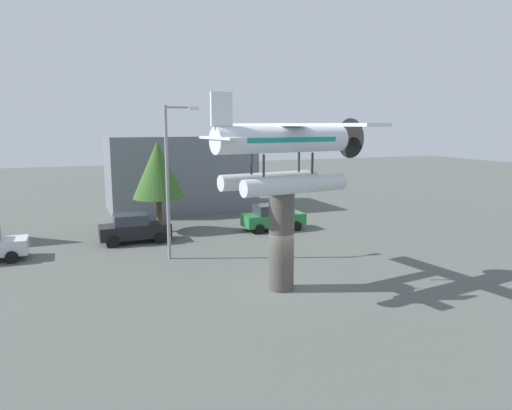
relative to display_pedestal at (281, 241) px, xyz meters
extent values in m
plane|color=#515651|center=(0.00, 0.00, -2.18)|extent=(140.00, 140.00, 0.00)
cylinder|color=#4C4742|center=(0.00, 0.00, 0.00)|extent=(1.10, 1.10, 4.36)
cylinder|color=silver|center=(0.14, -0.99, 2.53)|extent=(4.85, 1.39, 0.70)
cylinder|color=#333338|center=(1.26, -0.32, 3.33)|extent=(0.11, 0.11, 0.90)
cylinder|color=#333338|center=(-1.12, -0.67, 3.33)|extent=(0.11, 0.11, 0.90)
cylinder|color=silver|center=(-0.14, 0.99, 2.53)|extent=(4.85, 1.39, 0.70)
cylinder|color=#333338|center=(1.12, 0.67, 3.33)|extent=(0.11, 0.11, 0.90)
cylinder|color=#333338|center=(-1.26, 0.32, 3.33)|extent=(0.11, 0.11, 0.90)
cylinder|color=silver|center=(0.00, 0.00, 4.33)|extent=(6.29, 1.99, 1.10)
cube|color=teal|center=(0.20, 0.03, 4.33)|extent=(4.46, 1.76, 0.20)
cone|color=#262628|center=(3.22, 0.47, 4.33)|extent=(0.82, 0.97, 0.88)
cylinder|color=black|center=(3.61, 0.53, 4.33)|extent=(0.30, 1.79, 1.80)
cube|color=silver|center=(0.40, 0.06, 4.94)|extent=(2.59, 10.45, 0.12)
cube|color=silver|center=(-2.77, -0.41, 4.43)|extent=(1.10, 2.87, 0.10)
cube|color=silver|center=(-2.77, -0.41, 5.53)|extent=(0.91, 0.25, 1.30)
cylinder|color=black|center=(-11.39, 8.72, -1.86)|extent=(0.64, 0.22, 0.64)
cylinder|color=black|center=(-11.39, 10.52, -1.86)|extent=(0.64, 0.22, 0.64)
cube|color=black|center=(-4.79, 10.98, -1.46)|extent=(4.20, 1.70, 0.80)
cube|color=#2D333D|center=(-5.04, 10.98, -0.74)|extent=(2.00, 1.56, 0.64)
cylinder|color=black|center=(-3.44, 10.08, -1.86)|extent=(0.64, 0.22, 0.64)
cylinder|color=black|center=(-3.44, 11.88, -1.86)|extent=(0.64, 0.22, 0.64)
cylinder|color=black|center=(-6.14, 10.08, -1.86)|extent=(0.64, 0.22, 0.64)
cylinder|color=black|center=(-6.14, 11.88, -1.86)|extent=(0.64, 0.22, 0.64)
cube|color=#237A38|center=(4.48, 11.11, -1.46)|extent=(4.20, 1.70, 0.80)
cube|color=#2D333D|center=(4.23, 11.11, -0.74)|extent=(2.00, 1.56, 0.64)
cylinder|color=black|center=(5.83, 10.21, -1.86)|extent=(0.64, 0.22, 0.64)
cylinder|color=black|center=(5.83, 12.01, -1.86)|extent=(0.64, 0.22, 0.64)
cylinder|color=black|center=(3.13, 10.21, -1.86)|extent=(0.64, 0.22, 0.64)
cylinder|color=black|center=(3.13, 12.01, -1.86)|extent=(0.64, 0.22, 0.64)
cylinder|color=gray|center=(-3.59, 6.57, 1.87)|extent=(0.18, 0.18, 8.11)
cylinder|color=gray|center=(-2.79, 6.57, 5.83)|extent=(1.60, 0.12, 0.12)
cube|color=silver|center=(-2.09, 6.57, 5.78)|extent=(0.50, 0.28, 0.20)
cube|color=slate|center=(0.43, 22.00, 0.92)|extent=(11.74, 7.37, 6.19)
cylinder|color=brown|center=(-2.86, 13.44, -1.03)|extent=(0.36, 0.36, 2.29)
cone|color=#335B23|center=(-2.86, 13.44, 2.00)|extent=(3.40, 3.40, 3.77)
camera|label=1|loc=(-8.41, -18.33, 4.95)|focal=33.65mm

